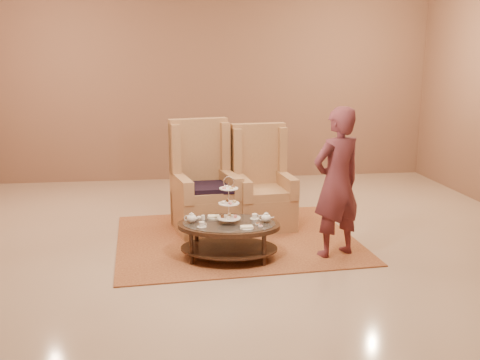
{
  "coord_description": "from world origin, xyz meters",
  "views": [
    {
      "loc": [
        -0.64,
        -5.58,
        2.14
      ],
      "look_at": [
        0.09,
        0.2,
        0.82
      ],
      "focal_mm": 40.0,
      "sensor_mm": 36.0,
      "label": 1
    }
  ],
  "objects": [
    {
      "name": "ground",
      "position": [
        0.0,
        0.0,
        0.0
      ],
      "size": [
        8.0,
        8.0,
        0.0
      ],
      "primitive_type": "plane",
      "color": "#C1A890",
      "rests_on": "ground"
    },
    {
      "name": "ceiling",
      "position": [
        0.0,
        0.0,
        0.0
      ],
      "size": [
        8.0,
        8.0,
        0.02
      ],
      "primitive_type": "cube",
      "color": "beige",
      "rests_on": "ground"
    },
    {
      "name": "wall_back",
      "position": [
        0.0,
        4.0,
        1.75
      ],
      "size": [
        8.0,
        0.04,
        3.5
      ],
      "primitive_type": "cube",
      "color": "#89604A",
      "rests_on": "ground"
    },
    {
      "name": "rug",
      "position": [
        0.09,
        0.54,
        0.01
      ],
      "size": [
        2.97,
        2.53,
        0.02
      ],
      "rotation": [
        0.0,
        0.0,
        0.07
      ],
      "color": "#B0703E",
      "rests_on": "ground"
    },
    {
      "name": "tea_table",
      "position": [
        -0.07,
        -0.1,
        0.34
      ],
      "size": [
        1.23,
        0.95,
        0.93
      ],
      "rotation": [
        0.0,
        0.0,
        -0.18
      ],
      "color": "black",
      "rests_on": "ground"
    },
    {
      "name": "armchair_left",
      "position": [
        -0.27,
        1.03,
        0.47
      ],
      "size": [
        0.9,
        0.92,
        1.4
      ],
      "rotation": [
        0.0,
        0.0,
        0.21
      ],
      "color": "tan",
      "rests_on": "ground"
    },
    {
      "name": "armchair_right",
      "position": [
        0.49,
        1.07,
        0.44
      ],
      "size": [
        0.78,
        0.8,
        1.32
      ],
      "rotation": [
        0.0,
        0.0,
        0.1
      ],
      "color": "tan",
      "rests_on": "ground"
    },
    {
      "name": "person",
      "position": [
        1.11,
        -0.13,
        0.83
      ],
      "size": [
        0.71,
        0.59,
        1.66
      ],
      "rotation": [
        0.0,
        0.0,
        3.52
      ],
      "color": "#5B272D",
      "rests_on": "ground"
    }
  ]
}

